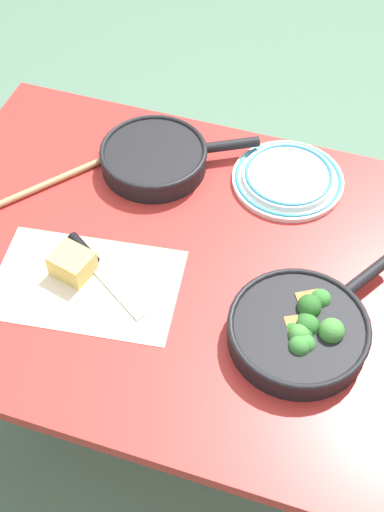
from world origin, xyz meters
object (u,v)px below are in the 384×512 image
grater_knife (95,263)px  cheese_block (72,264)px  skillet_eggs (155,158)px  wooden_spoon (94,164)px  dinner_plate_stack (288,178)px  skillet_broccoli (301,329)px

grater_knife → cheese_block: (-0.04, -0.03, 0.02)m
skillet_eggs → wooden_spoon: (-0.13, -0.04, -0.02)m
skillet_eggs → grater_knife: skillet_eggs is taller
wooden_spoon → dinner_plate_stack: 0.44m
wooden_spoon → cheese_block: size_ratio=3.48×
grater_knife → wooden_spoon: bearing=147.2°
wooden_spoon → dinner_plate_stack: size_ratio=1.27×
wooden_spoon → grater_knife: 0.29m
skillet_broccoli → grater_knife: (-0.43, 0.04, -0.02)m
grater_knife → dinner_plate_stack: size_ratio=0.89×
wooden_spoon → cheese_block: (0.08, -0.29, 0.02)m
skillet_broccoli → cheese_block: skillet_broccoli is taller
skillet_broccoli → dinner_plate_stack: skillet_broccoli is taller
skillet_broccoli → wooden_spoon: bearing=91.9°
skillet_eggs → grater_knife: (-0.02, -0.31, -0.02)m
grater_knife → dinner_plate_stack: (0.31, 0.36, 0.00)m
wooden_spoon → skillet_broccoli: bearing=-80.9°
wooden_spoon → grater_knife: (0.12, -0.27, 0.00)m
skillet_eggs → grater_knife: size_ratio=1.53×
skillet_eggs → dinner_plate_stack: bearing=-20.2°
cheese_block → dinner_plate_stack: bearing=47.7°
skillet_broccoli → dinner_plate_stack: 0.41m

